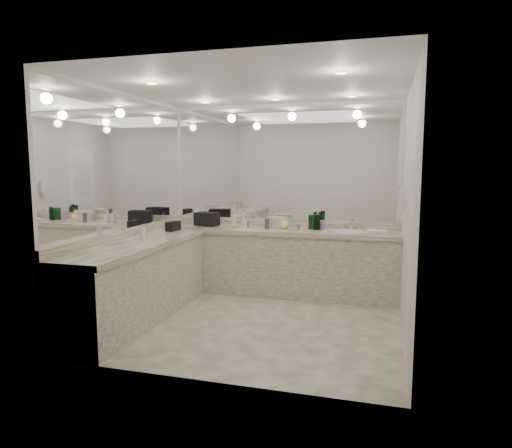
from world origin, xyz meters
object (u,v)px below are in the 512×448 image
(soap_bottle_b, at_px, (244,221))
(cream_cosmetic_case, at_px, (278,222))
(soap_bottle_c, at_px, (284,222))
(wall_phone, at_px, (401,201))
(black_toiletry_bag, at_px, (207,219))
(hand_towel, at_px, (377,232))
(soap_bottle_a, at_px, (234,221))
(sink, at_px, (350,232))

(soap_bottle_b, bearing_deg, cream_cosmetic_case, 8.52)
(soap_bottle_c, bearing_deg, soap_bottle_b, -179.78)
(wall_phone, height_order, black_toiletry_bag, wall_phone)
(hand_towel, height_order, soap_bottle_c, soap_bottle_c)
(soap_bottle_c, bearing_deg, soap_bottle_a, -176.11)
(wall_phone, height_order, soap_bottle_b, wall_phone)
(cream_cosmetic_case, distance_m, soap_bottle_a, 0.60)
(sink, relative_size, cream_cosmetic_case, 1.69)
(cream_cosmetic_case, distance_m, soap_bottle_c, 0.12)
(sink, relative_size, wall_phone, 1.83)
(cream_cosmetic_case, xyz_separation_m, soap_bottle_b, (-0.46, -0.07, 0.01))
(hand_towel, distance_m, soap_bottle_c, 1.23)
(wall_phone, bearing_deg, soap_bottle_b, 165.90)
(sink, bearing_deg, soap_bottle_c, 178.82)
(soap_bottle_b, relative_size, soap_bottle_c, 0.99)
(wall_phone, bearing_deg, sink, 140.43)
(black_toiletry_bag, height_order, soap_bottle_c, black_toiletry_bag)
(hand_towel, height_order, soap_bottle_b, soap_bottle_b)
(sink, bearing_deg, wall_phone, -39.57)
(soap_bottle_a, bearing_deg, black_toiletry_bag, 173.16)
(wall_phone, xyz_separation_m, soap_bottle_b, (-2.05, 0.52, -0.36))
(black_toiletry_bag, relative_size, hand_towel, 1.29)
(soap_bottle_b, bearing_deg, sink, -0.64)
(black_toiletry_bag, relative_size, soap_bottle_a, 1.72)
(wall_phone, distance_m, soap_bottle_c, 1.62)
(soap_bottle_b, bearing_deg, hand_towel, -2.77)
(wall_phone, height_order, cream_cosmetic_case, wall_phone)
(hand_towel, relative_size, soap_bottle_c, 1.43)
(soap_bottle_a, bearing_deg, hand_towel, -1.23)
(cream_cosmetic_case, xyz_separation_m, hand_towel, (1.33, -0.16, -0.05))
(soap_bottle_c, bearing_deg, sink, -1.18)
(sink, distance_m, black_toiletry_bag, 2.01)
(wall_phone, xyz_separation_m, soap_bottle_a, (-2.19, 0.47, -0.36))
(black_toiletry_bag, height_order, cream_cosmetic_case, black_toiletry_bag)
(wall_phone, xyz_separation_m, black_toiletry_bag, (-2.61, 0.52, -0.36))
(sink, relative_size, soap_bottle_b, 2.54)
(soap_bottle_c, bearing_deg, black_toiletry_bag, 179.79)
(black_toiletry_bag, distance_m, soap_bottle_c, 1.12)
(black_toiletry_bag, bearing_deg, wall_phone, -11.30)
(cream_cosmetic_case, height_order, hand_towel, cream_cosmetic_case)
(sink, bearing_deg, black_toiletry_bag, 179.36)
(black_toiletry_bag, relative_size, soap_bottle_c, 1.85)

